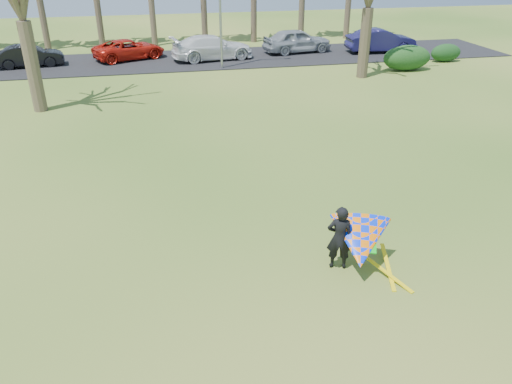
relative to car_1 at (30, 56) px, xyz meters
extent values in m
plane|color=#1E5612|center=(10.17, -24.96, -0.75)|extent=(100.00, 100.00, 0.00)
cube|color=black|center=(10.17, 0.04, -0.72)|extent=(46.00, 7.00, 0.06)
cylinder|color=#4D3E2E|center=(2.17, -9.96, 1.35)|extent=(0.64, 0.64, 4.20)
cylinder|color=#493C2C|center=(20.17, -6.96, 1.24)|extent=(0.64, 0.64, 3.99)
cylinder|color=gray|center=(12.17, -2.96, 3.25)|extent=(0.16, 0.16, 8.00)
ellipsoid|color=#173E16|center=(23.60, -5.91, 0.04)|extent=(3.17, 1.44, 1.58)
ellipsoid|color=#133616|center=(27.45, -4.07, -0.15)|extent=(2.15, 1.01, 1.20)
imported|color=black|center=(0.00, 0.00, 0.00)|extent=(4.36, 2.05, 1.38)
imported|color=red|center=(6.30, 0.95, -0.02)|extent=(5.35, 4.00, 1.35)
imported|color=white|center=(11.93, -0.31, 0.12)|extent=(5.89, 3.16, 1.62)
imported|color=#93999F|center=(18.32, 0.84, 0.16)|extent=(5.24, 2.77, 1.70)
imported|color=#1B194B|center=(24.36, -0.35, 0.14)|extent=(5.09, 1.98, 1.65)
imported|color=black|center=(11.76, -25.40, 0.11)|extent=(0.72, 0.57, 1.73)
cone|color=#052DFF|center=(12.21, -25.65, 0.10)|extent=(2.13, 2.39, 2.02)
cube|color=#0CBF19|center=(12.33, -25.73, 0.05)|extent=(0.62, 0.60, 0.24)
cube|color=yellow|center=(12.76, -26.00, -0.74)|extent=(0.85, 1.66, 0.28)
cube|color=yellow|center=(12.96, -25.80, -0.74)|extent=(0.56, 1.76, 0.22)
camera|label=1|loc=(7.55, -35.25, 6.70)|focal=35.00mm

